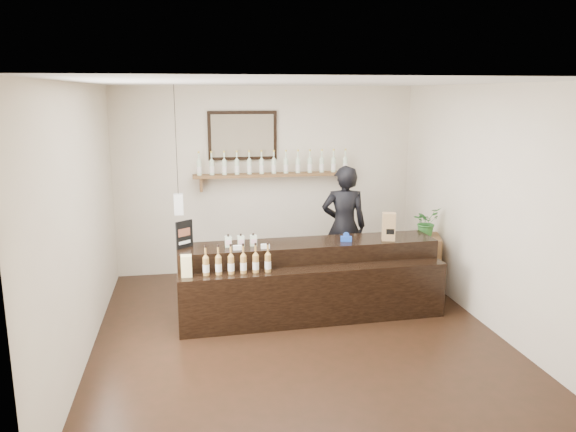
% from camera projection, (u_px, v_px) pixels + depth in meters
% --- Properties ---
extents(ground, '(5.00, 5.00, 0.00)m').
position_uv_depth(ground, '(297.00, 334.00, 6.40)').
color(ground, black).
rests_on(ground, ground).
extents(room_shell, '(5.00, 5.00, 5.00)m').
position_uv_depth(room_shell, '(298.00, 187.00, 6.04)').
color(room_shell, beige).
rests_on(room_shell, ground).
extents(back_wall_decor, '(2.66, 0.96, 1.69)m').
position_uv_depth(back_wall_decor, '(257.00, 158.00, 8.28)').
color(back_wall_decor, brown).
rests_on(back_wall_decor, ground).
extents(counter, '(3.22, 0.96, 1.05)m').
position_uv_depth(counter, '(309.00, 281.00, 6.92)').
color(counter, black).
rests_on(counter, ground).
extents(promo_sign, '(0.20, 0.16, 0.33)m').
position_uv_depth(promo_sign, '(184.00, 234.00, 6.63)').
color(promo_sign, black).
rests_on(promo_sign, counter).
extents(paper_bag, '(0.19, 0.16, 0.35)m').
position_uv_depth(paper_bag, '(389.00, 227.00, 6.97)').
color(paper_bag, '#A07E4D').
rests_on(paper_bag, counter).
extents(tape_dispenser, '(0.14, 0.08, 0.11)m').
position_uv_depth(tape_dispenser, '(346.00, 238.00, 6.94)').
color(tape_dispenser, blue).
rests_on(tape_dispenser, counter).
extents(side_cabinet, '(0.54, 0.63, 0.78)m').
position_uv_depth(side_cabinet, '(424.00, 263.00, 7.74)').
color(side_cabinet, brown).
rests_on(side_cabinet, ground).
extents(potted_plant, '(0.46, 0.44, 0.39)m').
position_uv_depth(potted_plant, '(426.00, 222.00, 7.61)').
color(potted_plant, '#2E6D2B').
rests_on(potted_plant, side_cabinet).
extents(shopkeeper, '(0.77, 0.57, 1.95)m').
position_uv_depth(shopkeeper, '(344.00, 219.00, 7.85)').
color(shopkeeper, black).
rests_on(shopkeeper, ground).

